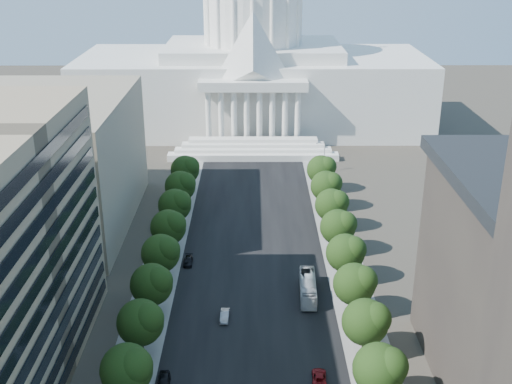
{
  "coord_description": "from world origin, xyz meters",
  "views": [
    {
      "loc": [
        0.17,
        -39.39,
        63.57
      ],
      "look_at": [
        0.61,
        75.94,
        17.42
      ],
      "focal_mm": 45.0,
      "sensor_mm": 36.0,
      "label": 1
    }
  ],
  "objects_px": {
    "car_red": "(319,377)",
    "city_bus": "(308,288)",
    "car_dark_b": "(188,261)",
    "car_silver": "(225,316)",
    "car_dark_a": "(164,382)"
  },
  "relations": [
    {
      "from": "car_dark_b",
      "to": "car_silver",
      "type": "bearing_deg",
      "value": -68.35
    },
    {
      "from": "car_red",
      "to": "city_bus",
      "type": "distance_m",
      "value": 25.14
    },
    {
      "from": "car_dark_a",
      "to": "city_bus",
      "type": "distance_m",
      "value": 35.51
    },
    {
      "from": "city_bus",
      "to": "car_dark_b",
      "type": "bearing_deg",
      "value": 154.28
    },
    {
      "from": "car_red",
      "to": "city_bus",
      "type": "relative_size",
      "value": 0.38
    },
    {
      "from": "car_red",
      "to": "car_silver",
      "type": "bearing_deg",
      "value": -44.43
    },
    {
      "from": "car_dark_a",
      "to": "car_silver",
      "type": "relative_size",
      "value": 1.1
    },
    {
      "from": "car_silver",
      "to": "car_dark_a",
      "type": "bearing_deg",
      "value": -113.27
    },
    {
      "from": "car_dark_a",
      "to": "car_silver",
      "type": "distance_m",
      "value": 20.08
    },
    {
      "from": "city_bus",
      "to": "car_dark_a",
      "type": "bearing_deg",
      "value": -129.93
    },
    {
      "from": "car_silver",
      "to": "city_bus",
      "type": "distance_m",
      "value": 17.44
    },
    {
      "from": "car_dark_b",
      "to": "city_bus",
      "type": "relative_size",
      "value": 0.36
    },
    {
      "from": "car_dark_a",
      "to": "car_dark_b",
      "type": "bearing_deg",
      "value": 85.53
    },
    {
      "from": "car_silver",
      "to": "city_bus",
      "type": "xyz_separation_m",
      "value": [
        15.44,
        8.04,
        1.03
      ]
    },
    {
      "from": "car_dark_a",
      "to": "car_dark_b",
      "type": "relative_size",
      "value": 1.05
    }
  ]
}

